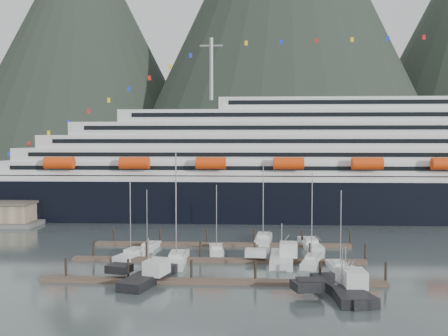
{
  "coord_description": "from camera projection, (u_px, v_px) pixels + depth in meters",
  "views": [
    {
      "loc": [
        0.39,
        -81.41,
        19.77
      ],
      "look_at": [
        -5.0,
        22.0,
        14.34
      ],
      "focal_mm": 42.0,
      "sensor_mm": 36.0,
      "label": 1
    }
  ],
  "objects": [
    {
      "name": "sailboat_d",
      "position": [
        312.0,
        261.0,
        84.15
      ],
      "size": [
        5.01,
        10.65,
        15.1
      ],
      "rotation": [
        0.0,
        0.0,
        1.31
      ],
      "color": "silver",
      "rests_on": "ground"
    },
    {
      "name": "sailboat_g",
      "position": [
        310.0,
        245.0,
        97.08
      ],
      "size": [
        3.85,
        11.76,
        14.29
      ],
      "rotation": [
        0.0,
        0.0,
        1.66
      ],
      "color": "silver",
      "rests_on": "ground"
    },
    {
      "name": "dock_far",
      "position": [
        223.0,
        244.0,
        98.49
      ],
      "size": [
        48.18,
        2.28,
        3.2
      ],
      "color": "#4F3E33",
      "rests_on": "ground"
    },
    {
      "name": "sailboat_e",
      "position": [
        149.0,
        248.0,
        94.82
      ],
      "size": [
        3.25,
        8.83,
        11.36
      ],
      "rotation": [
        0.0,
        0.0,
        1.45
      ],
      "color": "silver",
      "rests_on": "ground"
    },
    {
      "name": "trawler_e",
      "position": [
        281.0,
        258.0,
        84.32
      ],
      "size": [
        8.53,
        11.18,
        7.11
      ],
      "rotation": [
        0.0,
        0.0,
        1.5
      ],
      "color": "silver",
      "rests_on": "ground"
    },
    {
      "name": "sailboat_c",
      "position": [
        216.0,
        251.0,
        92.17
      ],
      "size": [
        3.2,
        8.89,
        12.48
      ],
      "rotation": [
        0.0,
        0.0,
        1.67
      ],
      "color": "silver",
      "rests_on": "ground"
    },
    {
      "name": "sailboat_h",
      "position": [
        339.0,
        268.0,
        79.43
      ],
      "size": [
        3.08,
        8.29,
        12.75
      ],
      "rotation": [
        0.0,
        0.0,
        1.66
      ],
      "color": "silver",
      "rests_on": "ground"
    },
    {
      "name": "trawler_d",
      "position": [
        344.0,
        289.0,
        66.59
      ],
      "size": [
        8.83,
        11.93,
        7.01
      ],
      "rotation": [
        0.0,
        0.0,
        1.62
      ],
      "color": "black",
      "rests_on": "ground"
    },
    {
      "name": "ground",
      "position": [
        248.0,
        266.0,
        82.24
      ],
      "size": [
        1600.0,
        1600.0,
        0.0
      ],
      "primitive_type": "plane",
      "color": "#4B5856",
      "rests_on": "ground"
    },
    {
      "name": "trawler_c",
      "position": [
        341.0,
        288.0,
        67.07
      ],
      "size": [
        10.23,
        13.58,
        6.7
      ],
      "rotation": [
        0.0,
        0.0,
        1.86
      ],
      "color": "black",
      "rests_on": "ground"
    },
    {
      "name": "trawler_a",
      "position": [
        148.0,
        275.0,
        73.32
      ],
      "size": [
        9.72,
        12.76,
        6.74
      ],
      "rotation": [
        0.0,
        0.0,
        1.3
      ],
      "color": "black",
      "rests_on": "ground"
    },
    {
      "name": "sailboat_b",
      "position": [
        177.0,
        260.0,
        84.49
      ],
      "size": [
        3.28,
        11.57,
        18.36
      ],
      "rotation": [
        0.0,
        0.0,
        1.6
      ],
      "color": "silver",
      "rests_on": "ground"
    },
    {
      "name": "sailboat_a",
      "position": [
        134.0,
        255.0,
        88.54
      ],
      "size": [
        5.33,
        9.44,
        13.3
      ],
      "rotation": [
        0.0,
        0.0,
        1.25
      ],
      "color": "silver",
      "rests_on": "ground"
    },
    {
      "name": "sailboat_f",
      "position": [
        263.0,
        240.0,
        102.01
      ],
      "size": [
        3.83,
        10.37,
        15.39
      ],
      "rotation": [
        0.0,
        0.0,
        1.48
      ],
      "color": "silver",
      "rests_on": "ground"
    },
    {
      "name": "cruise_ship",
      "position": [
        366.0,
        171.0,
        134.84
      ],
      "size": [
        210.0,
        30.4,
        50.3
      ],
      "color": "black",
      "rests_on": "ground"
    },
    {
      "name": "dock_near",
      "position": [
        213.0,
        281.0,
        72.56
      ],
      "size": [
        48.18,
        2.28,
        3.2
      ],
      "color": "#4F3E33",
      "rests_on": "ground"
    },
    {
      "name": "mountains",
      "position": [
        293.0,
        26.0,
        657.9
      ],
      "size": [
        870.0,
        440.0,
        420.0
      ],
      "color": "black",
      "rests_on": "ground"
    },
    {
      "name": "dock_mid",
      "position": [
        218.0,
        260.0,
        85.53
      ],
      "size": [
        48.18,
        2.28,
        3.2
      ],
      "color": "#4F3E33",
      "rests_on": "ground"
    }
  ]
}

